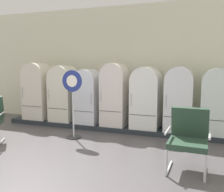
{
  "coord_description": "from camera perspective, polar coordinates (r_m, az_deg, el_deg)",
  "views": [
    {
      "loc": [
        2.07,
        -3.05,
        1.7
      ],
      "look_at": [
        -0.02,
        2.75,
        0.89
      ],
      "focal_mm": 39.62,
      "sensor_mm": 36.0,
      "label": 1
    }
  ],
  "objects": [
    {
      "name": "refrigerator_2",
      "position": [
        6.63,
        -5.67,
        0.32
      ],
      "size": [
        0.62,
        0.61,
        1.45
      ],
      "color": "white",
      "rests_on": "display_plinth"
    },
    {
      "name": "ground",
      "position": [
        4.07,
        -13.64,
        -17.82
      ],
      "size": [
        12.0,
        10.0,
        0.05
      ],
      "primitive_type": "cube",
      "color": "#4C484B"
    },
    {
      "name": "sign_stand",
      "position": [
        5.66,
        -9.03,
        -1.85
      ],
      "size": [
        0.48,
        0.32,
        1.56
      ],
      "color": "#2D2D30",
      "rests_on": "ground"
    },
    {
      "name": "refrigerator_5",
      "position": [
        6.02,
        15.18,
        -0.23
      ],
      "size": [
        0.64,
        0.64,
        1.52
      ],
      "color": "white",
      "rests_on": "display_plinth"
    },
    {
      "name": "refrigerator_0",
      "position": [
        7.44,
        -16.85,
        1.48
      ],
      "size": [
        0.7,
        0.61,
        1.61
      ],
      "color": "silver",
      "rests_on": "display_plinth"
    },
    {
      "name": "refrigerator_6",
      "position": [
        6.02,
        22.81,
        -0.71
      ],
      "size": [
        0.63,
        0.67,
        1.49
      ],
      "color": "silver",
      "rests_on": "display_plinth"
    },
    {
      "name": "refrigerator_4",
      "position": [
        6.17,
        7.83,
        0.07
      ],
      "size": [
        0.68,
        0.73,
        1.51
      ],
      "color": "white",
      "rests_on": "display_plinth"
    },
    {
      "name": "armchair_right",
      "position": [
        4.16,
        17.23,
        -8.86
      ],
      "size": [
        0.68,
        0.67,
        1.0
      ],
      "color": "silver",
      "rests_on": "ground"
    },
    {
      "name": "refrigerator_1",
      "position": [
        7.02,
        -11.09,
        1.01
      ],
      "size": [
        0.65,
        0.71,
        1.54
      ],
      "color": "silver",
      "rests_on": "display_plinth"
    },
    {
      "name": "display_plinth",
      "position": [
        6.62,
        1.01,
        -6.91
      ],
      "size": [
        6.13,
        0.95,
        0.11
      ],
      "primitive_type": "cube",
      "color": "#242B32",
      "rests_on": "ground"
    },
    {
      "name": "refrigerator_3",
      "position": [
        6.36,
        0.64,
        0.85
      ],
      "size": [
        0.62,
        0.68,
        1.61
      ],
      "color": "silver",
      "rests_on": "display_plinth"
    },
    {
      "name": "back_wall",
      "position": [
        7.02,
        2.73,
        7.09
      ],
      "size": [
        11.76,
        0.12,
        3.28
      ],
      "color": "silver",
      "rests_on": "ground"
    }
  ]
}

